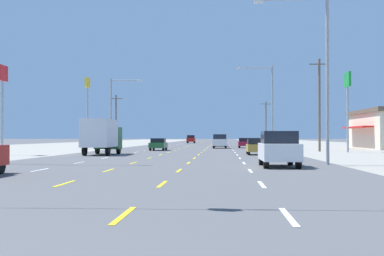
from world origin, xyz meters
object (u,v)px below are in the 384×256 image
object	(u,v)px
hatchback_far_right_midfar	(256,146)
streetlight_right_row_1	(269,101)
suv_inner_right_distant_a	(220,140)
sedan_inner_left_far	(158,144)
streetlight_right_row_0	(320,66)
suv_far_right_near	(279,148)
box_truck_far_left_mid	(102,135)
streetlight_left_row_1	(114,108)
suv_inner_right_farther	(220,141)
suv_inner_left_distant_c	(191,139)
pole_sign_left_row_1	(2,87)
pole_sign_left_row_2	(87,95)
pole_sign_right_row_1	(348,91)
sedan_far_right_farthest	(245,143)
suv_inner_right_distant_b	(221,139)
streetlight_left_row_0	(2,63)

from	to	relation	value
hatchback_far_right_midfar	streetlight_right_row_1	distance (m)	18.63
suv_inner_right_distant_a	streetlight_right_row_1	bearing A→B (deg)	-74.71
sedan_inner_left_far	streetlight_right_row_0	world-z (taller)	streetlight_right_row_0
suv_far_right_near	box_truck_far_left_mid	world-z (taller)	box_truck_far_left_mid
streetlight_left_row_1	streetlight_right_row_1	bearing A→B (deg)	-0.00
suv_inner_right_farther	suv_inner_left_distant_c	world-z (taller)	same
hatchback_far_right_midfar	pole_sign_left_row_1	distance (m)	23.55
sedan_inner_left_far	pole_sign_left_row_1	distance (m)	21.57
pole_sign_left_row_2	streetlight_left_row_1	world-z (taller)	pole_sign_left_row_2
suv_inner_right_farther	pole_sign_right_row_1	distance (m)	23.77
suv_far_right_near	hatchback_far_right_midfar	xyz separation A→B (m)	(0.01, 19.52, -0.24)
sedan_far_right_farthest	streetlight_left_row_1	world-z (taller)	streetlight_left_row_1
streetlight_right_row_1	hatchback_far_right_midfar	bearing A→B (deg)	-98.59
suv_inner_right_distant_b	suv_inner_left_distant_c	distance (m)	19.28
sedan_far_right_farthest	suv_inner_left_distant_c	xyz separation A→B (m)	(-10.90, 53.90, 0.27)
pole_sign_left_row_2	pole_sign_right_row_1	distance (m)	35.73
sedan_far_right_farthest	pole_sign_right_row_1	distance (m)	24.03
hatchback_far_right_midfar	suv_inner_right_farther	world-z (taller)	suv_inner_right_farther
pole_sign_left_row_1	suv_far_right_near	bearing A→B (deg)	-36.71
suv_far_right_near	sedan_far_right_farthest	distance (m)	48.71
box_truck_far_left_mid	pole_sign_right_row_1	world-z (taller)	pole_sign_right_row_1
hatchback_far_right_midfar	sedan_far_right_farthest	xyz separation A→B (m)	(0.16, 29.19, -0.03)
hatchback_far_right_midfar	streetlight_left_row_0	size ratio (longest dim) A/B	0.36
streetlight_right_row_0	streetlight_left_row_1	xyz separation A→B (m)	(-19.44, 34.84, -0.63)
pole_sign_left_row_2	suv_inner_left_distant_c	bearing A→B (deg)	79.39
suv_far_right_near	suv_inner_left_distant_c	size ratio (longest dim) A/B	1.00
sedan_inner_left_far	pole_sign_left_row_2	distance (m)	15.99
suv_inner_left_distant_c	pole_sign_left_row_1	bearing A→B (deg)	-98.03
suv_inner_right_distant_a	streetlight_left_row_0	distance (m)	59.11
pole_sign_right_row_1	box_truck_far_left_mid	bearing A→B (deg)	-159.67
streetlight_right_row_1	sedan_far_right_farthest	bearing A→B (deg)	102.26
sedan_inner_left_far	streetlight_left_row_0	distance (m)	32.76
box_truck_far_left_mid	pole_sign_left_row_1	xyz separation A→B (m)	(-8.66, -1.61, 4.23)
sedan_inner_left_far	suv_inner_right_distant_b	bearing A→B (deg)	81.73
pole_sign_left_row_2	streetlight_left_row_0	xyz separation A→B (m)	(5.09, -41.23, -1.16)
pole_sign_left_row_1	streetlight_left_row_1	xyz separation A→B (m)	(6.06, 20.17, -0.81)
suv_far_right_near	suv_inner_right_farther	world-z (taller)	same
suv_inner_right_distant_a	streetlight_right_row_1	distance (m)	23.91
sedan_far_right_farthest	hatchback_far_right_midfar	bearing A→B (deg)	-90.32
streetlight_right_row_1	pole_sign_left_row_1	bearing A→B (deg)	-141.64
sedan_inner_left_far	pole_sign_right_row_1	world-z (taller)	pole_sign_right_row_1
suv_inner_left_distant_c	streetlight_left_row_1	xyz separation A→B (m)	(-6.02, -65.44, 4.23)
box_truck_far_left_mid	sedan_inner_left_far	xyz separation A→B (m)	(3.39, 15.47, -1.08)
suv_inner_right_distant_a	streetlight_right_row_1	xyz separation A→B (m)	(6.16, -22.54, 5.07)
pole_sign_left_row_1	streetlight_left_row_0	bearing A→B (deg)	-67.42
streetlight_right_row_1	suv_inner_right_distant_b	bearing A→B (deg)	97.26
box_truck_far_left_mid	streetlight_right_row_0	bearing A→B (deg)	-44.03
streetlight_right_row_0	sedan_far_right_farthest	bearing A→B (deg)	93.11
suv_inner_left_distant_c	streetlight_left_row_1	size ratio (longest dim) A/B	0.54
suv_inner_right_distant_b	streetlight_left_row_1	xyz separation A→B (m)	(-13.36, -47.62, 4.23)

